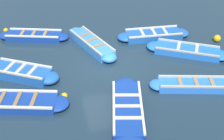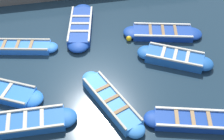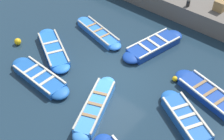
{
  "view_description": "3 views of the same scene",
  "coord_description": "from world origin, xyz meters",
  "views": [
    {
      "loc": [
        11.11,
        -2.21,
        7.45
      ],
      "look_at": [
        0.84,
        -0.12,
        0.38
      ],
      "focal_mm": 50.0,
      "sensor_mm": 36.0,
      "label": 1
    },
    {
      "loc": [
        -9.24,
        0.89,
        9.35
      ],
      "look_at": [
        -0.22,
        -0.92,
        0.26
      ],
      "focal_mm": 50.0,
      "sensor_mm": 36.0,
      "label": 2
    },
    {
      "loc": [
        -7.84,
        -6.59,
        9.99
      ],
      "look_at": [
        0.35,
        0.38,
        0.2
      ],
      "focal_mm": 50.0,
      "sensor_mm": 36.0,
      "label": 3
    }
  ],
  "objects": [
    {
      "name": "ground_plane",
      "position": [
        0.0,
        0.0,
        0.0
      ],
      "size": [
        120.0,
        120.0,
        0.0
      ],
      "primitive_type": "plane",
      "color": "#1C303F"
    },
    {
      "name": "boat_inner_gap",
      "position": [
        -2.15,
        2.61,
        0.17
      ],
      "size": [
        1.06,
        3.7,
        0.39
      ],
      "color": "#1E59AD",
      "rests_on": "ground"
    },
    {
      "name": "boat_far_corner",
      "position": [
        1.89,
        -3.81,
        0.15
      ],
      "size": [
        1.79,
        3.86,
        0.36
      ],
      "color": "navy",
      "rests_on": "ground"
    },
    {
      "name": "boat_bow_out",
      "position": [
        3.13,
        -0.03,
        0.18
      ],
      "size": [
        3.94,
        1.7,
        0.42
      ],
      "color": "navy",
      "rests_on": "ground"
    },
    {
      "name": "boat_drifting",
      "position": [
        -3.24,
        -3.27,
        0.16
      ],
      "size": [
        1.66,
        3.58,
        0.37
      ],
      "color": "navy",
      "rests_on": "ground"
    },
    {
      "name": "boat_end_of_row",
      "position": [
        0.04,
        -3.76,
        0.2
      ],
      "size": [
        2.33,
        3.32,
        0.46
      ],
      "color": "#1E59AD",
      "rests_on": "ground"
    },
    {
      "name": "boat_alongside",
      "position": [
        -1.83,
        -0.58,
        0.19
      ],
      "size": [
        3.72,
        2.09,
        0.44
      ],
      "color": "#3884E0",
      "rests_on": "ground"
    },
    {
      "name": "boat_centre",
      "position": [
        2.19,
        2.94,
        0.15
      ],
      "size": [
        1.46,
        3.69,
        0.36
      ],
      "color": "blue",
      "rests_on": "ground"
    },
    {
      "name": "buoy_orange_near",
      "position": [
        1.82,
        -2.14,
        0.13
      ],
      "size": [
        0.25,
        0.25,
        0.25
      ],
      "primitive_type": "sphere",
      "color": "#EAB214",
      "rests_on": "ground"
    }
  ]
}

